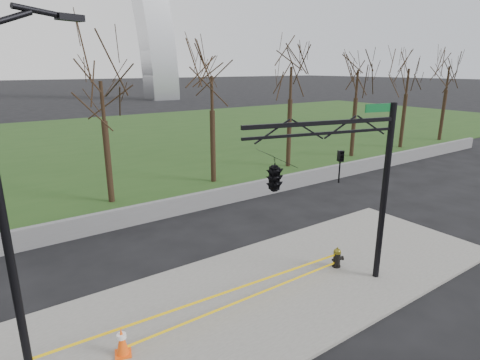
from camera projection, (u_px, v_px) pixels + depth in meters
ground at (269, 292)px, 12.73m from camera, size 500.00×500.00×0.00m
sidewalk at (269, 290)px, 12.71m from camera, size 18.00×6.00×0.10m
grass_strip at (65, 145)px, 36.31m from camera, size 120.00×40.00×0.06m
guardrail at (165, 209)px, 18.89m from camera, size 60.00×0.30×0.90m
tree_row at (211, 121)px, 23.92m from camera, size 56.24×4.00×7.71m
fire_hydrant at (337, 258)px, 14.04m from camera, size 0.47×0.32×0.76m
traffic_cone at (122, 341)px, 9.71m from camera, size 0.49×0.49×0.77m
street_light at (9, 186)px, 7.98m from camera, size 2.31×0.95×8.21m
traffic_signal_mast at (298, 172)px, 11.21m from camera, size 4.98×2.54×6.00m
caution_tape at (231, 296)px, 11.67m from camera, size 9.83×0.47×0.39m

